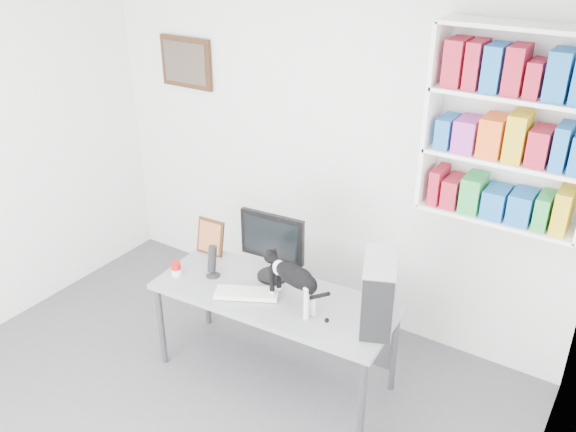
{
  "coord_description": "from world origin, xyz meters",
  "views": [
    {
      "loc": [
        2.18,
        -1.85,
        3.03
      ],
      "look_at": [
        -0.01,
        1.53,
        1.01
      ],
      "focal_mm": 38.0,
      "sensor_mm": 36.0,
      "label": 1
    }
  ],
  "objects_px": {
    "speaker": "(212,261)",
    "leaning_print": "(210,236)",
    "bookshelf": "(511,129)",
    "desk": "(274,336)",
    "soup_can": "(176,269)",
    "monitor": "(273,246)",
    "pc_tower": "(378,292)",
    "keyboard": "(247,293)",
    "cat": "(294,286)"
  },
  "relations": [
    {
      "from": "speaker",
      "to": "leaning_print",
      "type": "relative_size",
      "value": 0.88
    },
    {
      "from": "leaning_print",
      "to": "bookshelf",
      "type": "bearing_deg",
      "value": 15.45
    },
    {
      "from": "desk",
      "to": "soup_can",
      "type": "height_order",
      "value": "soup_can"
    },
    {
      "from": "monitor",
      "to": "pc_tower",
      "type": "xyz_separation_m",
      "value": [
        0.84,
        -0.08,
        -0.03
      ]
    },
    {
      "from": "speaker",
      "to": "soup_can",
      "type": "distance_m",
      "value": 0.27
    },
    {
      "from": "monitor",
      "to": "soup_can",
      "type": "relative_size",
      "value": 4.95
    },
    {
      "from": "keyboard",
      "to": "cat",
      "type": "bearing_deg",
      "value": -17.56
    },
    {
      "from": "monitor",
      "to": "cat",
      "type": "relative_size",
      "value": 0.95
    },
    {
      "from": "keyboard",
      "to": "pc_tower",
      "type": "distance_m",
      "value": 0.91
    },
    {
      "from": "leaning_print",
      "to": "monitor",
      "type": "bearing_deg",
      "value": -6.25
    },
    {
      "from": "desk",
      "to": "pc_tower",
      "type": "xyz_separation_m",
      "value": [
        0.71,
        0.11,
        0.57
      ]
    },
    {
      "from": "desk",
      "to": "keyboard",
      "type": "relative_size",
      "value": 3.92
    },
    {
      "from": "bookshelf",
      "to": "soup_can",
      "type": "xyz_separation_m",
      "value": [
        -1.9,
        -1.03,
        -1.1
      ]
    },
    {
      "from": "keyboard",
      "to": "leaning_print",
      "type": "height_order",
      "value": "leaning_print"
    },
    {
      "from": "speaker",
      "to": "leaning_print",
      "type": "xyz_separation_m",
      "value": [
        -0.22,
        0.25,
        0.02
      ]
    },
    {
      "from": "pc_tower",
      "to": "bookshelf",
      "type": "bearing_deg",
      "value": 35.29
    },
    {
      "from": "pc_tower",
      "to": "soup_can",
      "type": "height_order",
      "value": "pc_tower"
    },
    {
      "from": "bookshelf",
      "to": "leaning_print",
      "type": "relative_size",
      "value": 4.41
    },
    {
      "from": "pc_tower",
      "to": "cat",
      "type": "relative_size",
      "value": 0.83
    },
    {
      "from": "bookshelf",
      "to": "monitor",
      "type": "xyz_separation_m",
      "value": [
        -1.31,
        -0.67,
        -0.9
      ]
    },
    {
      "from": "speaker",
      "to": "monitor",
      "type": "bearing_deg",
      "value": 39.92
    },
    {
      "from": "leaning_print",
      "to": "cat",
      "type": "distance_m",
      "value": 0.94
    },
    {
      "from": "bookshelf",
      "to": "monitor",
      "type": "distance_m",
      "value": 1.72
    },
    {
      "from": "monitor",
      "to": "keyboard",
      "type": "distance_m",
      "value": 0.37
    },
    {
      "from": "keyboard",
      "to": "speaker",
      "type": "relative_size",
      "value": 1.73
    },
    {
      "from": "desk",
      "to": "leaning_print",
      "type": "relative_size",
      "value": 5.96
    },
    {
      "from": "bookshelf",
      "to": "desk",
      "type": "distance_m",
      "value": 2.09
    },
    {
      "from": "desk",
      "to": "cat",
      "type": "relative_size",
      "value": 3.13
    },
    {
      "from": "bookshelf",
      "to": "speaker",
      "type": "distance_m",
      "value": 2.16
    },
    {
      "from": "desk",
      "to": "soup_can",
      "type": "xyz_separation_m",
      "value": [
        -0.72,
        -0.17,
        0.4
      ]
    },
    {
      "from": "keyboard",
      "to": "soup_can",
      "type": "height_order",
      "value": "soup_can"
    },
    {
      "from": "desk",
      "to": "pc_tower",
      "type": "distance_m",
      "value": 0.92
    },
    {
      "from": "desk",
      "to": "cat",
      "type": "distance_m",
      "value": 0.55
    },
    {
      "from": "pc_tower",
      "to": "speaker",
      "type": "height_order",
      "value": "pc_tower"
    },
    {
      "from": "monitor",
      "to": "leaning_print",
      "type": "relative_size",
      "value": 1.81
    },
    {
      "from": "desk",
      "to": "monitor",
      "type": "relative_size",
      "value": 3.29
    },
    {
      "from": "leaning_print",
      "to": "soup_can",
      "type": "xyz_separation_m",
      "value": [
        -0.0,
        -0.39,
        -0.09
      ]
    },
    {
      "from": "bookshelf",
      "to": "speaker",
      "type": "xyz_separation_m",
      "value": [
        -1.68,
        -0.89,
        -1.03
      ]
    },
    {
      "from": "desk",
      "to": "soup_can",
      "type": "relative_size",
      "value": 16.29
    },
    {
      "from": "monitor",
      "to": "cat",
      "type": "bearing_deg",
      "value": -41.28
    },
    {
      "from": "desk",
      "to": "keyboard",
      "type": "distance_m",
      "value": 0.41
    },
    {
      "from": "speaker",
      "to": "leaning_print",
      "type": "height_order",
      "value": "leaning_print"
    },
    {
      "from": "bookshelf",
      "to": "keyboard",
      "type": "xyz_separation_m",
      "value": [
        -1.33,
        -0.96,
        -1.14
      ]
    },
    {
      "from": "desk",
      "to": "monitor",
      "type": "height_order",
      "value": "monitor"
    },
    {
      "from": "monitor",
      "to": "leaning_print",
      "type": "xyz_separation_m",
      "value": [
        -0.59,
        0.03,
        -0.11
      ]
    },
    {
      "from": "speaker",
      "to": "cat",
      "type": "bearing_deg",
      "value": 8.55
    },
    {
      "from": "speaker",
      "to": "desk",
      "type": "bearing_deg",
      "value": 13.36
    },
    {
      "from": "keyboard",
      "to": "soup_can",
      "type": "xyz_separation_m",
      "value": [
        -0.57,
        -0.07,
        0.04
      ]
    },
    {
      "from": "bookshelf",
      "to": "pc_tower",
      "type": "relative_size",
      "value": 2.81
    },
    {
      "from": "desk",
      "to": "soup_can",
      "type": "bearing_deg",
      "value": -170.17
    }
  ]
}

